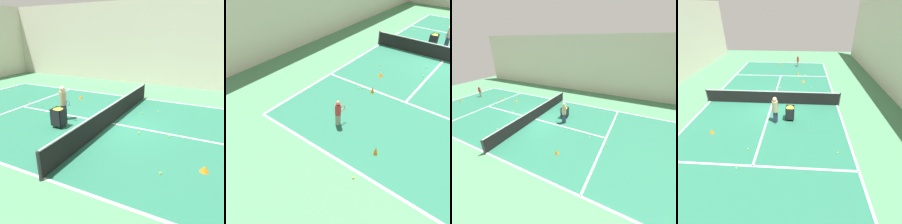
# 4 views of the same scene
# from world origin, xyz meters

# --- Properties ---
(ground_plane) EXTENTS (34.01, 34.01, 0.00)m
(ground_plane) POSITION_xyz_m (0.00, 0.00, 0.00)
(ground_plane) COLOR #477F56
(court_playing_area) EXTENTS (9.36, 21.24, 0.00)m
(court_playing_area) POSITION_xyz_m (0.00, 0.00, 0.00)
(court_playing_area) COLOR #23664C
(court_playing_area) RESTS_ON ground
(line_baseline_near) EXTENTS (9.36, 0.10, 0.00)m
(line_baseline_near) POSITION_xyz_m (0.00, -10.62, 0.01)
(line_baseline_near) COLOR white
(line_baseline_near) RESTS_ON ground
(line_sideline_left) EXTENTS (0.10, 21.24, 0.00)m
(line_sideline_left) POSITION_xyz_m (-4.68, 0.00, 0.01)
(line_sideline_left) COLOR white
(line_sideline_left) RESTS_ON ground
(line_sideline_right) EXTENTS (0.10, 21.24, 0.00)m
(line_sideline_right) POSITION_xyz_m (4.68, 0.00, 0.01)
(line_sideline_right) COLOR white
(line_sideline_right) RESTS_ON ground
(line_service_near) EXTENTS (9.36, 0.10, 0.00)m
(line_service_near) POSITION_xyz_m (0.00, -5.84, 0.01)
(line_service_near) COLOR white
(line_service_near) RESTS_ON ground
(line_service_far) EXTENTS (9.36, 0.10, 0.00)m
(line_service_far) POSITION_xyz_m (0.00, 5.84, 0.01)
(line_service_far) COLOR white
(line_service_far) RESTS_ON ground
(line_centre_service) EXTENTS (0.10, 11.68, 0.00)m
(line_centre_service) POSITION_xyz_m (0.00, 0.00, 0.01)
(line_centre_service) COLOR white
(line_centre_service) RESTS_ON ground
(hall_enclosure_left) EXTENTS (0.15, 30.31, 6.56)m
(hall_enclosure_left) POSITION_xyz_m (-9.14, 0.00, 3.28)
(hall_enclosure_left) COLOR beige
(hall_enclosure_left) RESTS_ON ground
(tennis_net) EXTENTS (9.66, 0.10, 0.97)m
(tennis_net) POSITION_xyz_m (0.00, 0.00, 0.50)
(tennis_net) COLOR #2D2D33
(tennis_net) RESTS_ON ground
(player_near_baseline) EXTENTS (0.28, 0.59, 1.22)m
(player_near_baseline) POSITION_xyz_m (-1.60, -9.09, 0.70)
(player_near_baseline) COLOR gray
(player_near_baseline) RESTS_ON ground
(coach_at_net) EXTENTS (0.44, 0.70, 1.71)m
(coach_at_net) POSITION_xyz_m (-0.57, 2.36, 0.98)
(coach_at_net) COLOR #2D3351
(coach_at_net) RESTS_ON ground
(ball_cart) EXTENTS (0.51, 0.54, 0.92)m
(ball_cart) POSITION_xyz_m (-1.43, 2.00, 0.64)
(ball_cart) COLOR black
(ball_cart) RESTS_ON ground
(training_cone_0) EXTENTS (0.17, 0.17, 0.34)m
(training_cone_0) POSITION_xyz_m (0.47, -9.55, 0.17)
(training_cone_0) COLOR orange
(training_cone_0) RESTS_ON ground
(training_cone_1) EXTENTS (0.19, 0.19, 0.33)m
(training_cone_1) POSITION_xyz_m (-1.72, -6.06, 0.17)
(training_cone_1) COLOR orange
(training_cone_1) RESTS_ON ground
(training_cone_2) EXTENTS (0.28, 0.28, 0.21)m
(training_cone_2) POSITION_xyz_m (-2.24, -4.28, 0.11)
(training_cone_2) COLOR orange
(training_cone_2) RESTS_ON ground
(training_cone_3) EXTENTS (0.23, 0.23, 0.25)m
(training_cone_3) POSITION_xyz_m (2.85, 3.67, 0.13)
(training_cone_3) COLOR orange
(training_cone_3) RESTS_ON ground
(tennis_ball_0) EXTENTS (0.07, 0.07, 0.07)m
(tennis_ball_0) POSITION_xyz_m (-2.34, -6.02, 0.04)
(tennis_ball_0) COLOR yellow
(tennis_ball_0) RESTS_ON ground
(tennis_ball_1) EXTENTS (0.07, 0.07, 0.07)m
(tennis_ball_1) POSITION_xyz_m (-3.93, 4.79, 0.04)
(tennis_ball_1) COLOR yellow
(tennis_ball_1) RESTS_ON ground
(tennis_ball_2) EXTENTS (0.07, 0.07, 0.07)m
(tennis_ball_2) POSITION_xyz_m (-2.47, -6.19, 0.04)
(tennis_ball_2) COLOR yellow
(tennis_ball_2) RESTS_ON ground
(tennis_ball_3) EXTENTS (0.07, 0.07, 0.07)m
(tennis_ball_3) POSITION_xyz_m (1.98, -0.86, 0.04)
(tennis_ball_3) COLOR yellow
(tennis_ball_3) RESTS_ON ground
(tennis_ball_4) EXTENTS (0.07, 0.07, 0.07)m
(tennis_ball_4) POSITION_xyz_m (2.57, -1.56, 0.04)
(tennis_ball_4) COLOR yellow
(tennis_ball_4) RESTS_ON ground
(tennis_ball_5) EXTENTS (0.07, 0.07, 0.07)m
(tennis_ball_5) POSITION_xyz_m (0.43, -10.91, 0.04)
(tennis_ball_5) COLOR yellow
(tennis_ball_5) RESTS_ON ground
(tennis_ball_6) EXTENTS (0.07, 0.07, 0.07)m
(tennis_ball_6) POSITION_xyz_m (0.49, 4.81, 0.04)
(tennis_ball_6) COLOR yellow
(tennis_ball_6) RESTS_ON ground
(tennis_ball_8) EXTENTS (0.07, 0.07, 0.07)m
(tennis_ball_8) POSITION_xyz_m (-2.95, -3.07, 0.04)
(tennis_ball_8) COLOR yellow
(tennis_ball_8) RESTS_ON ground
(tennis_ball_9) EXTENTS (0.07, 0.07, 0.07)m
(tennis_ball_9) POSITION_xyz_m (0.68, 6.03, 0.04)
(tennis_ball_9) COLOR yellow
(tennis_ball_9) RESTS_ON ground
(tennis_ball_10) EXTENTS (0.07, 0.07, 0.07)m
(tennis_ball_10) POSITION_xyz_m (-0.52, -1.55, 0.04)
(tennis_ball_10) COLOR yellow
(tennis_ball_10) RESTS_ON ground
(tennis_ball_11) EXTENTS (0.07, 0.07, 0.07)m
(tennis_ball_11) POSITION_xyz_m (-0.27, -2.78, 0.04)
(tennis_ball_11) COLOR yellow
(tennis_ball_11) RESTS_ON ground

